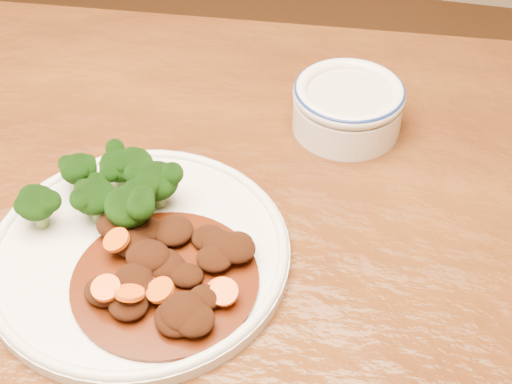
# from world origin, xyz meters

# --- Properties ---
(dining_table) EXTENTS (1.57, 1.02, 0.75)m
(dining_table) POSITION_xyz_m (0.00, 0.00, 0.67)
(dining_table) COLOR #59300F
(dining_table) RESTS_ON ground
(dinner_plate) EXTENTS (0.29, 0.29, 0.02)m
(dinner_plate) POSITION_xyz_m (0.05, 0.00, 0.76)
(dinner_plate) COLOR silver
(dinner_plate) RESTS_ON dining_table
(broccoli_florets) EXTENTS (0.14, 0.11, 0.05)m
(broccoli_florets) POSITION_xyz_m (0.00, 0.05, 0.79)
(broccoli_florets) COLOR #79994F
(broccoli_florets) RESTS_ON dinner_plate
(mince_stew) EXTENTS (0.17, 0.17, 0.03)m
(mince_stew) POSITION_xyz_m (0.08, -0.03, 0.77)
(mince_stew) COLOR #401906
(mince_stew) RESTS_ON dinner_plate
(dip_bowl) EXTENTS (0.13, 0.13, 0.06)m
(dip_bowl) POSITION_xyz_m (0.21, 0.25, 0.78)
(dip_bowl) COLOR silver
(dip_bowl) RESTS_ON dining_table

